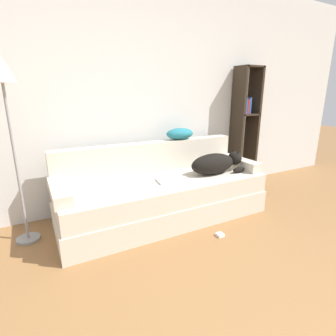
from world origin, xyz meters
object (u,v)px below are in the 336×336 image
(dog, at_px, (216,163))
(floor_lamp, at_px, (4,92))
(power_adapter, at_px, (220,235))
(laptop, at_px, (173,180))
(couch, at_px, (164,199))
(throw_pillow, at_px, (180,134))
(bookshelf, at_px, (245,123))

(dog, height_order, floor_lamp, floor_lamp)
(floor_lamp, distance_m, power_adapter, 2.26)
(laptop, bearing_deg, dog, 7.79)
(laptop, bearing_deg, power_adapter, -57.84)
(couch, height_order, throw_pillow, throw_pillow)
(dog, xyz_separation_m, throw_pillow, (-0.21, 0.46, 0.29))
(couch, distance_m, power_adapter, 0.71)
(throw_pillow, bearing_deg, couch, -138.57)
(dog, height_order, bookshelf, bookshelf)
(couch, relative_size, bookshelf, 1.33)
(dog, relative_size, laptop, 1.87)
(dog, relative_size, floor_lamp, 0.41)
(couch, relative_size, dog, 3.29)
(couch, height_order, dog, dog)
(floor_lamp, relative_size, power_adapter, 24.42)
(dog, bearing_deg, bookshelf, 30.13)
(throw_pillow, bearing_deg, dog, -64.86)
(throw_pillow, height_order, floor_lamp, floor_lamp)
(couch, distance_m, throw_pillow, 0.84)
(dog, height_order, throw_pillow, throw_pillow)
(dog, relative_size, bookshelf, 0.40)
(couch, bearing_deg, floor_lamp, 171.97)
(power_adapter, bearing_deg, dog, 57.84)
(floor_lamp, xyz_separation_m, power_adapter, (1.65, -0.81, -1.33))
(bookshelf, bearing_deg, dog, -149.87)
(power_adapter, bearing_deg, couch, 115.61)
(bookshelf, height_order, floor_lamp, bookshelf)
(dog, bearing_deg, laptop, 179.54)
(floor_lamp, bearing_deg, throw_pillow, 5.54)
(laptop, xyz_separation_m, throw_pillow, (0.35, 0.45, 0.40))
(throw_pillow, relative_size, floor_lamp, 0.21)
(throw_pillow, bearing_deg, power_adapter, -96.63)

